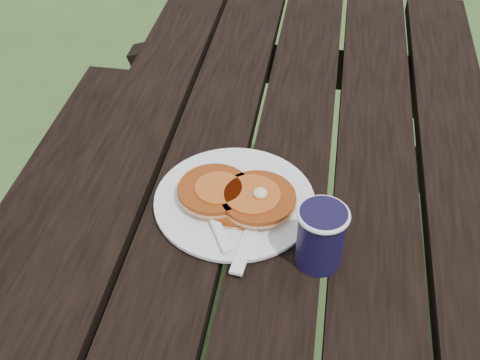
# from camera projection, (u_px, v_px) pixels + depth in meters

# --- Properties ---
(plate) EXTENTS (0.33, 0.33, 0.01)m
(plate) POSITION_uv_depth(u_px,v_px,m) (235.00, 202.00, 0.99)
(plate) COLOR white
(plate) RESTS_ON picnic_table
(pancake_stack) EXTENTS (0.19, 0.13, 0.04)m
(pancake_stack) POSITION_uv_depth(u_px,v_px,m) (237.00, 196.00, 0.97)
(pancake_stack) COLOR #9A3F11
(pancake_stack) RESTS_ON plate
(knife) EXTENTS (0.04, 0.18, 0.00)m
(knife) POSITION_uv_depth(u_px,v_px,m) (251.00, 230.00, 0.93)
(knife) COLOR white
(knife) RESTS_ON plate
(fork) EXTENTS (0.10, 0.16, 0.01)m
(fork) POSITION_uv_depth(u_px,v_px,m) (217.00, 226.00, 0.93)
(fork) COLOR white
(fork) RESTS_ON plate
(coffee_cup) EXTENTS (0.08, 0.08, 0.10)m
(coffee_cup) POSITION_uv_depth(u_px,v_px,m) (321.00, 234.00, 0.86)
(coffee_cup) COLOR black
(coffee_cup) RESTS_ON picnic_table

